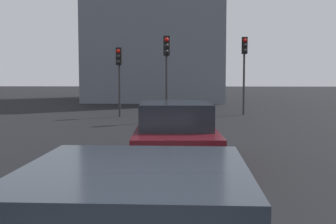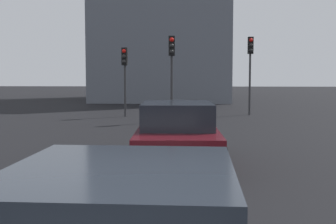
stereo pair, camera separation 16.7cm
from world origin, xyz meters
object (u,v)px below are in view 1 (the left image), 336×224
traffic_light_near_right (119,67)px  traffic_light_near_left (244,59)px  car_maroon_lead (176,134)px  traffic_light_far_left (167,60)px

traffic_light_near_right → traffic_light_near_left: bearing=107.3°
car_maroon_lead → traffic_light_near_right: size_ratio=1.32×
traffic_light_near_left → traffic_light_far_left: (-3.70, 4.03, -0.17)m
traffic_light_near_right → traffic_light_far_left: size_ratio=0.90×
car_maroon_lead → traffic_light_far_left: bearing=1.2°
car_maroon_lead → traffic_light_near_left: bearing=-16.6°
car_maroon_lead → traffic_light_near_right: (12.14, 3.11, 1.83)m
car_maroon_lead → traffic_light_near_left: 14.09m
car_maroon_lead → traffic_light_near_left: size_ratio=1.12×
car_maroon_lead → traffic_light_near_left: traffic_light_near_left is taller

